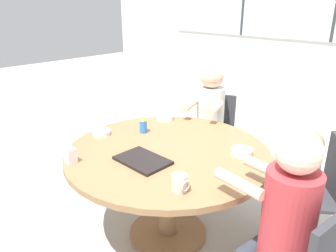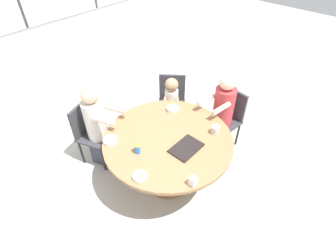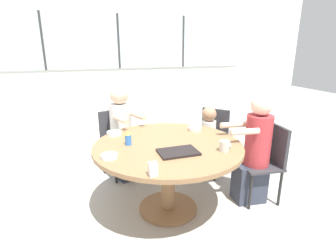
% 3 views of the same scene
% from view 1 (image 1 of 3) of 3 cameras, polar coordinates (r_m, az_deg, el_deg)
% --- Properties ---
extents(ground_plane, '(16.00, 16.00, 0.00)m').
position_cam_1_polar(ground_plane, '(2.72, -0.00, -18.23)').
color(ground_plane, '#B2ADA3').
extents(wall_back_with_windows, '(8.40, 0.08, 2.80)m').
position_cam_1_polar(wall_back_with_windows, '(4.70, 27.02, 15.19)').
color(wall_back_with_windows, silver).
rests_on(wall_back_with_windows, ground_plane).
extents(dining_table, '(1.44, 1.44, 0.73)m').
position_cam_1_polar(dining_table, '(2.39, -0.00, -7.09)').
color(dining_table, olive).
rests_on(dining_table, ground_plane).
extents(chair_for_man_blue_shirt, '(0.51, 0.51, 0.85)m').
position_cam_1_polar(chair_for_man_blue_shirt, '(3.36, 7.89, -0.48)').
color(chair_for_man_blue_shirt, '#333338').
rests_on(chair_for_man_blue_shirt, ground_plane).
extents(chair_for_toddler, '(0.56, 0.56, 0.85)m').
position_cam_1_polar(chair_for_toddler, '(2.59, 25.28, -9.38)').
color(chair_for_toddler, '#333338').
rests_on(chair_for_toddler, ground_plane).
extents(person_woman_green_shirt, '(0.53, 0.34, 1.18)m').
position_cam_1_polar(person_woman_green_shirt, '(1.90, 18.91, -18.27)').
color(person_woman_green_shirt, '#333847').
rests_on(person_woman_green_shirt, ground_plane).
extents(person_man_blue_shirt, '(0.41, 0.54, 1.18)m').
position_cam_1_polar(person_man_blue_shirt, '(3.20, 7.08, -0.47)').
color(person_man_blue_shirt, '#333847').
rests_on(person_man_blue_shirt, ground_plane).
extents(person_toddler, '(0.38, 0.36, 0.92)m').
position_cam_1_polar(person_toddler, '(2.56, 21.82, -10.43)').
color(person_toddler, '#333847').
rests_on(person_toddler, ground_plane).
extents(food_tray_dark, '(0.35, 0.24, 0.02)m').
position_cam_1_polar(food_tray_dark, '(2.16, -4.43, -5.97)').
color(food_tray_dark, black).
rests_on(food_tray_dark, dining_table).
extents(coffee_mug, '(0.10, 0.09, 0.10)m').
position_cam_1_polar(coffee_mug, '(1.83, 2.07, -9.93)').
color(coffee_mug, beige).
rests_on(coffee_mug, dining_table).
extents(sippy_cup, '(0.06, 0.06, 0.14)m').
position_cam_1_polar(sippy_cup, '(2.61, -4.35, 0.31)').
color(sippy_cup, blue).
rests_on(sippy_cup, dining_table).
extents(milk_carton_small, '(0.06, 0.06, 0.10)m').
position_cam_1_polar(milk_carton_small, '(2.22, -16.61, -4.98)').
color(milk_carton_small, silver).
rests_on(milk_carton_small, dining_table).
extents(bowl_white_shallow, '(0.14, 0.14, 0.03)m').
position_cam_1_polar(bowl_white_shallow, '(2.64, -11.53, -1.07)').
color(bowl_white_shallow, silver).
rests_on(bowl_white_shallow, dining_table).
extents(bowl_cereal, '(0.15, 0.15, 0.04)m').
position_cam_1_polar(bowl_cereal, '(2.91, -0.51, 1.50)').
color(bowl_cereal, white).
rests_on(bowl_cereal, dining_table).
extents(bowl_fruit, '(0.15, 0.15, 0.04)m').
position_cam_1_polar(bowl_fruit, '(2.30, 12.72, -4.40)').
color(bowl_fruit, silver).
rests_on(bowl_fruit, dining_table).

